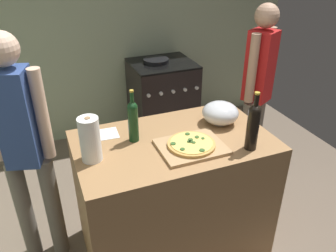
{
  "coord_description": "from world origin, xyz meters",
  "views": [
    {
      "loc": [
        -0.81,
        -1.12,
        2.05
      ],
      "look_at": [
        -0.08,
        0.71,
        0.96
      ],
      "focal_mm": 36.53,
      "sensor_mm": 36.0,
      "label": 1
    }
  ],
  "objects": [
    {
      "name": "kitchen_wall_rear",
      "position": [
        0.0,
        2.55,
        1.3
      ],
      "size": [
        4.21,
        0.1,
        2.6
      ],
      "primitive_type": "cube",
      "color": "#99A889",
      "rests_on": "ground_plane"
    },
    {
      "name": "ground_plane",
      "position": [
        0.0,
        1.25,
        -0.01
      ],
      "size": [
        4.21,
        3.1,
        0.02
      ],
      "primitive_type": "cube",
      "color": "#6B5B4C"
    },
    {
      "name": "person_in_red",
      "position": [
        0.93,
        1.14,
        0.92
      ],
      "size": [
        0.33,
        0.27,
        1.62
      ],
      "color": "slate",
      "rests_on": "ground_plane"
    },
    {
      "name": "wine_bottle_dark",
      "position": [
        0.32,
        0.34,
        1.08
      ],
      "size": [
        0.07,
        0.07,
        0.37
      ],
      "color": "black",
      "rests_on": "counter"
    },
    {
      "name": "counter",
      "position": [
        -0.08,
        0.61,
        0.46
      ],
      "size": [
        1.26,
        0.76,
        0.91
      ],
      "primitive_type": "cube",
      "color": "#9E7247",
      "rests_on": "ground_plane"
    },
    {
      "name": "cutting_board",
      "position": [
        -0.02,
        0.48,
        0.92
      ],
      "size": [
        0.4,
        0.32,
        0.02
      ],
      "primitive_type": "cube",
      "color": "tan",
      "rests_on": "counter"
    },
    {
      "name": "person_in_stripes",
      "position": [
        -0.97,
        0.87,
        0.93
      ],
      "size": [
        0.35,
        0.25,
        1.63
      ],
      "color": "slate",
      "rests_on": "ground_plane"
    },
    {
      "name": "wine_bottle_green",
      "position": [
        -0.32,
        0.7,
        1.06
      ],
      "size": [
        0.07,
        0.07,
        0.35
      ],
      "color": "#143819",
      "rests_on": "counter"
    },
    {
      "name": "stove",
      "position": [
        0.43,
        2.15,
        0.45
      ],
      "size": [
        0.66,
        0.62,
        0.93
      ],
      "color": "black",
      "rests_on": "ground_plane"
    },
    {
      "name": "mixing_bowl",
      "position": [
        0.3,
        0.7,
        0.99
      ],
      "size": [
        0.25,
        0.25,
        0.15
      ],
      "color": "#B2B2B7",
      "rests_on": "counter"
    },
    {
      "name": "paper_towel_roll",
      "position": [
        -0.61,
        0.58,
        1.05
      ],
      "size": [
        0.12,
        0.12,
        0.27
      ],
      "color": "white",
      "rests_on": "counter"
    },
    {
      "name": "pizza",
      "position": [
        -0.02,
        0.48,
        0.94
      ],
      "size": [
        0.3,
        0.3,
        0.03
      ],
      "color": "tan",
      "rests_on": "cutting_board"
    },
    {
      "name": "recipe_sheet",
      "position": [
        -0.5,
        0.84,
        0.92
      ],
      "size": [
        0.22,
        0.16,
        0.0
      ],
      "primitive_type": "cube",
      "rotation": [
        0.0,
        0.0,
        -0.06
      ],
      "color": "white",
      "rests_on": "counter"
    }
  ]
}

